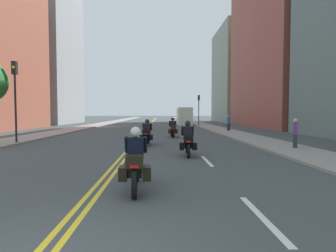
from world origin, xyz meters
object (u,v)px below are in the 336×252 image
Objects in this scene: motorcycle_1 at (188,141)px; pedestrian_0 at (229,123)px; parked_truck at (184,117)px; traffic_light_far at (199,105)px; motorcycle_3 at (173,129)px; traffic_light_near at (15,88)px; motorcycle_0 at (136,164)px; pedestrian_1 at (295,134)px; motorcycle_2 at (147,134)px.

motorcycle_1 is 1.22× the size of pedestrian_0.
traffic_light_far is at bearing -67.95° from parked_truck.
motorcycle_3 is 11.33m from traffic_light_near.
motorcycle_1 reaches higher than motorcycle_0.
pedestrian_1 is at bearing -54.99° from motorcycle_3.
pedestrian_1 is at bearing -84.29° from parked_truck.
parked_truck is (4.78, 28.54, 0.63)m from motorcycle_2.
pedestrian_0 reaches higher than motorcycle_1.
motorcycle_2 is 1.33× the size of pedestrian_0.
motorcycle_1 is 4.70m from motorcycle_2.
parked_truck is (-3.14, 16.90, 0.39)m from pedestrian_0.
traffic_light_far is 2.77× the size of pedestrian_1.
motorcycle_0 reaches higher than motorcycle_3.
parked_truck is at bearing 112.05° from traffic_light_far.
parked_truck is (-1.80, 4.44, -1.89)m from traffic_light_far.
motorcycle_0 reaches higher than motorcycle_2.
pedestrian_1 is at bearing -11.40° from traffic_light_near.
traffic_light_near reaches higher than pedestrian_0.
motorcycle_1 is 11.77m from traffic_light_near.
pedestrian_0 is (5.88, 15.87, 0.23)m from motorcycle_1.
pedestrian_0 reaches higher than motorcycle_0.
traffic_light_near is 30.70m from parked_truck.
motorcycle_1 is 0.32× the size of parked_truck.
motorcycle_1 reaches higher than motorcycle_2.
motorcycle_0 is 0.50× the size of traffic_light_far.
traffic_light_far reaches higher than motorcycle_2.
parked_truck reaches higher than motorcycle_0.
motorcycle_0 is at bearing -99.42° from motorcycle_3.
parked_truck reaches higher than pedestrian_1.
motorcycle_3 is at bearing 81.11° from motorcycle_0.
pedestrian_1 is at bearing 19.66° from motorcycle_1.
motorcycle_3 is at bearing -104.23° from traffic_light_far.
traffic_light_far reaches higher than motorcycle_0.
traffic_light_near is at bearing 156.37° from motorcycle_1.
pedestrian_1 is at bearing -87.20° from traffic_light_far.
traffic_light_near is (-8.21, 0.81, 2.87)m from motorcycle_2.
motorcycle_1 is 0.92× the size of motorcycle_2.
pedestrian_1 reaches higher than motorcycle_2.
pedestrian_0 reaches higher than motorcycle_2.
motorcycle_1 is 16.93m from pedestrian_0.
motorcycle_0 is 38.50m from parked_truck.
traffic_light_near is at bearing -76.64° from pedestrian_1.
motorcycle_0 is 15.05m from motorcycle_3.
motorcycle_3 is 0.42× the size of traffic_light_near.
motorcycle_2 is at bearing -99.51° from parked_truck.
motorcycle_1 is 32.89m from parked_truck.
motorcycle_1 is at bearing -61.20° from motorcycle_2.
traffic_light_near reaches higher than pedestrian_1.
motorcycle_1 is 0.97× the size of motorcycle_3.
parked_truck is at bearing 64.91° from traffic_light_near.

